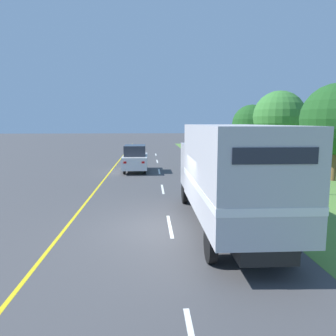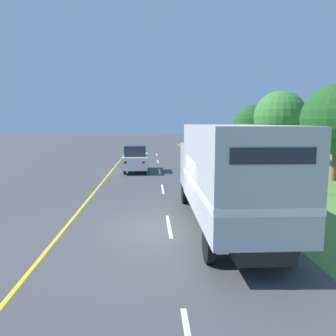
{
  "view_description": "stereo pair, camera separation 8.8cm",
  "coord_description": "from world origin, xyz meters",
  "px_view_note": "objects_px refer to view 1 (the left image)",
  "views": [
    {
      "loc": [
        -0.71,
        -11.12,
        3.72
      ],
      "look_at": [
        0.3,
        6.81,
        1.2
      ],
      "focal_mm": 35.0,
      "sensor_mm": 36.0,
      "label": 1
    },
    {
      "loc": [
        -0.62,
        -11.12,
        3.72
      ],
      "look_at": [
        0.3,
        6.81,
        1.2
      ],
      "focal_mm": 35.0,
      "sensor_mm": 36.0,
      "label": 2
    }
  ],
  "objects_px": {
    "roadside_tree_far": "(252,124)",
    "highway_sign": "(274,161)",
    "horse_trailer_truck": "(229,173)",
    "lead_car_white": "(135,158)",
    "roadside_tree_mid": "(279,117)",
    "delineator_post": "(257,194)"
  },
  "relations": [
    {
      "from": "roadside_tree_far",
      "to": "highway_sign",
      "type": "bearing_deg",
      "value": -104.56
    },
    {
      "from": "horse_trailer_truck",
      "to": "lead_car_white",
      "type": "bearing_deg",
      "value": 105.19
    },
    {
      "from": "horse_trailer_truck",
      "to": "roadside_tree_far",
      "type": "xyz_separation_m",
      "value": [
        9.32,
        27.26,
        1.45
      ]
    },
    {
      "from": "highway_sign",
      "to": "lead_car_white",
      "type": "bearing_deg",
      "value": 130.91
    },
    {
      "from": "roadside_tree_far",
      "to": "horse_trailer_truck",
      "type": "bearing_deg",
      "value": -108.87
    },
    {
      "from": "lead_car_white",
      "to": "roadside_tree_mid",
      "type": "height_order",
      "value": "roadside_tree_mid"
    },
    {
      "from": "horse_trailer_truck",
      "to": "highway_sign",
      "type": "distance_m",
      "value": 6.47
    },
    {
      "from": "horse_trailer_truck",
      "to": "roadside_tree_mid",
      "type": "height_order",
      "value": "roadside_tree_mid"
    },
    {
      "from": "roadside_tree_far",
      "to": "delineator_post",
      "type": "bearing_deg",
      "value": -106.76
    },
    {
      "from": "horse_trailer_truck",
      "to": "delineator_post",
      "type": "bearing_deg",
      "value": 58.1
    },
    {
      "from": "roadside_tree_mid",
      "to": "delineator_post",
      "type": "bearing_deg",
      "value": -114.6
    },
    {
      "from": "roadside_tree_far",
      "to": "delineator_post",
      "type": "xyz_separation_m",
      "value": [
        -7.17,
        -23.81,
        -2.97
      ]
    },
    {
      "from": "highway_sign",
      "to": "delineator_post",
      "type": "xyz_separation_m",
      "value": [
        -1.48,
        -1.89,
        -1.28
      ]
    },
    {
      "from": "highway_sign",
      "to": "roadside_tree_mid",
      "type": "height_order",
      "value": "roadside_tree_mid"
    },
    {
      "from": "lead_car_white",
      "to": "roadside_tree_far",
      "type": "xyz_separation_m",
      "value": [
        13.09,
        13.38,
        2.46
      ]
    },
    {
      "from": "lead_car_white",
      "to": "delineator_post",
      "type": "xyz_separation_m",
      "value": [
        5.92,
        -10.43,
        -0.5
      ]
    },
    {
      "from": "lead_car_white",
      "to": "roadside_tree_far",
      "type": "distance_m",
      "value": 18.88
    },
    {
      "from": "highway_sign",
      "to": "roadside_tree_far",
      "type": "xyz_separation_m",
      "value": [
        5.69,
        21.91,
        1.68
      ]
    },
    {
      "from": "highway_sign",
      "to": "delineator_post",
      "type": "bearing_deg",
      "value": -128.03
    },
    {
      "from": "horse_trailer_truck",
      "to": "delineator_post",
      "type": "relative_size",
      "value": 9.16
    },
    {
      "from": "horse_trailer_truck",
      "to": "lead_car_white",
      "type": "xyz_separation_m",
      "value": [
        -3.77,
        13.88,
        -1.02
      ]
    },
    {
      "from": "horse_trailer_truck",
      "to": "roadside_tree_far",
      "type": "relative_size",
      "value": 1.51
    }
  ]
}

